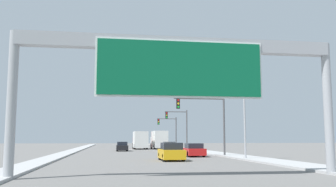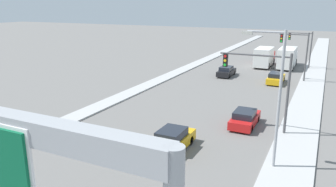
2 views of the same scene
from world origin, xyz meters
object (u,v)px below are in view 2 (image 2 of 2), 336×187
at_px(traffic_light_near_intersection, 265,78).
at_px(traffic_light_far_intersection, 303,44).
at_px(truck_box_secondary, 288,58).
at_px(truck_box_primary, 264,57).
at_px(car_mid_center, 173,140).
at_px(car_near_right, 245,118).
at_px(car_mid_right, 226,71).
at_px(street_lamp_right, 275,90).
at_px(car_far_center, 276,78).
at_px(traffic_light_mid_block, 298,49).

bearing_deg(traffic_light_near_intersection, traffic_light_far_intersection, 88.88).
bearing_deg(traffic_light_near_intersection, truck_box_secondary, 92.88).
bearing_deg(truck_box_primary, traffic_light_near_intersection, -80.22).
xyz_separation_m(truck_box_secondary, traffic_light_near_intersection, (1.49, -29.61, 2.77)).
distance_m(truck_box_secondary, traffic_light_far_intersection, 3.09).
relative_size(car_mid_center, truck_box_primary, 0.57).
distance_m(car_mid_center, truck_box_secondary, 36.10).
distance_m(car_near_right, truck_box_secondary, 29.10).
height_order(car_mid_right, street_lamp_right, street_lamp_right).
height_order(car_far_center, street_lamp_right, street_lamp_right).
height_order(car_mid_right, truck_box_primary, truck_box_primary).
xyz_separation_m(car_mid_right, street_lamp_right, (10.04, -25.14, 4.39)).
bearing_deg(car_far_center, traffic_light_mid_block, 46.32).
bearing_deg(truck_box_primary, car_mid_center, -90.00).
bearing_deg(car_far_center, truck_box_primary, 107.35).
height_order(car_far_center, traffic_light_near_intersection, traffic_light_near_intersection).
bearing_deg(car_far_center, truck_box_secondary, 90.00).
relative_size(car_near_right, traffic_light_near_intersection, 0.65).
bearing_deg(traffic_light_far_intersection, street_lamp_right, -88.46).
height_order(traffic_light_near_intersection, street_lamp_right, street_lamp_right).
distance_m(car_far_center, truck_box_primary, 11.77).
bearing_deg(traffic_light_mid_block, traffic_light_far_intersection, 90.43).
xyz_separation_m(car_far_center, traffic_light_mid_block, (2.15, 2.25, 3.60)).
relative_size(car_far_center, traffic_light_far_intersection, 0.78).
bearing_deg(traffic_light_near_intersection, car_near_right, 160.36).
xyz_separation_m(car_mid_center, street_lamp_right, (6.54, 0.30, 4.33)).
bearing_deg(traffic_light_far_intersection, car_near_right, -94.03).
bearing_deg(car_near_right, truck_box_secondary, 90.00).
bearing_deg(traffic_light_near_intersection, street_lamp_right, -75.50).
xyz_separation_m(truck_box_primary, street_lamp_right, (6.54, -34.96, 3.46)).
bearing_deg(street_lamp_right, car_far_center, 97.30).
distance_m(truck_box_secondary, traffic_light_mid_block, 10.19).
height_order(car_mid_right, traffic_light_near_intersection, traffic_light_near_intersection).
relative_size(car_far_center, street_lamp_right, 0.53).
relative_size(car_mid_right, car_near_right, 1.04).
bearing_deg(traffic_light_mid_block, car_mid_right, -174.54).
relative_size(car_far_center, traffic_light_near_intersection, 0.71).
distance_m(car_mid_center, traffic_light_mid_block, 27.14).
relative_size(car_mid_center, traffic_light_far_intersection, 0.72).
height_order(truck_box_secondary, traffic_light_far_intersection, traffic_light_far_intersection).
xyz_separation_m(truck_box_secondary, traffic_light_mid_block, (2.15, -9.61, 2.62)).
distance_m(car_mid_right, traffic_light_mid_block, 9.87).
height_order(car_near_right, truck_box_secondary, truck_box_secondary).
bearing_deg(traffic_light_near_intersection, car_mid_center, -128.33).
height_order(car_mid_right, car_near_right, car_mid_right).
height_order(car_near_right, truck_box_primary, truck_box_primary).
height_order(car_mid_center, traffic_light_near_intersection, traffic_light_near_intersection).
relative_size(truck_box_secondary, traffic_light_mid_block, 1.30).
xyz_separation_m(car_far_center, car_near_right, (0.00, -17.22, -0.00)).
bearing_deg(truck_box_primary, car_near_right, -82.98).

